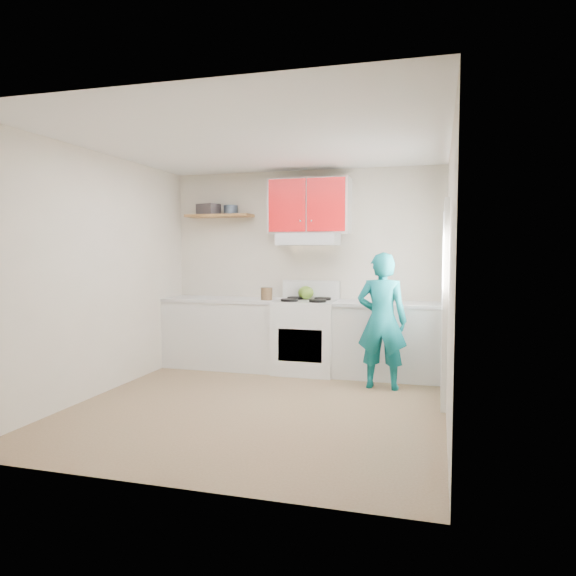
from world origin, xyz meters
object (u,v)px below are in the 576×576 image
(stove, at_px, (306,337))
(crock, at_px, (267,295))
(tin, at_px, (231,210))
(person, at_px, (382,321))
(kettle, at_px, (306,293))

(stove, relative_size, crock, 5.12)
(tin, height_order, person, tin)
(tin, relative_size, kettle, 0.94)
(kettle, bearing_deg, person, -34.87)
(stove, distance_m, kettle, 0.58)
(crock, relative_size, person, 0.12)
(tin, height_order, kettle, tin)
(kettle, height_order, crock, kettle)
(stove, xyz_separation_m, kettle, (-0.05, 0.17, 0.55))
(stove, height_order, crock, crock)
(stove, xyz_separation_m, person, (1.01, -0.53, 0.31))
(crock, bearing_deg, kettle, 27.09)
(stove, distance_m, person, 1.18)
(tin, bearing_deg, kettle, -0.74)
(crock, bearing_deg, tin, 156.92)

